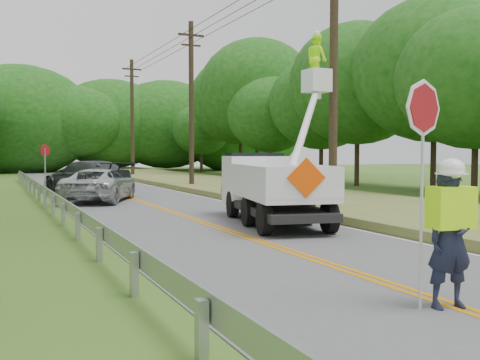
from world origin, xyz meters
name	(u,v)px	position (x,y,z in m)	size (l,w,h in m)	color
ground	(386,284)	(0.00, 0.00, 0.00)	(140.00, 140.00, 0.00)	#385218
road	(157,207)	(0.00, 14.00, 0.01)	(7.20, 96.00, 0.03)	#515154
guardrail	(50,196)	(-4.02, 14.91, 0.55)	(0.18, 48.00, 0.77)	#9C9DA3
utility_poles	(239,89)	(5.00, 17.02, 5.27)	(1.60, 43.30, 10.00)	black
tall_grass_verge	(309,198)	(7.10, 14.00, 0.15)	(7.00, 96.00, 0.30)	#57612D
treeline_right	(322,93)	(16.02, 26.78, 6.52)	(10.70, 55.38, 12.36)	#332319
treeline_horizon	(72,122)	(2.40, 56.24, 5.50)	(56.68, 15.11, 12.17)	#124A0F
flagger	(450,228)	(-0.15, -1.56, 1.18)	(1.22, 0.58, 3.26)	#191E33
bucket_truck	(271,176)	(2.31, 8.62, 1.47)	(4.44, 6.61, 6.29)	black
suv_silver	(100,185)	(-1.63, 17.67, 0.76)	(2.45, 5.31, 1.48)	silver
suv_darkgrey	(87,177)	(-1.39, 22.78, 0.90)	(2.46, 6.06, 1.76)	#36393C
stop_sign_permanent	(45,164)	(-3.90, 17.98, 1.72)	(0.44, 0.36, 2.58)	#9C9DA3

